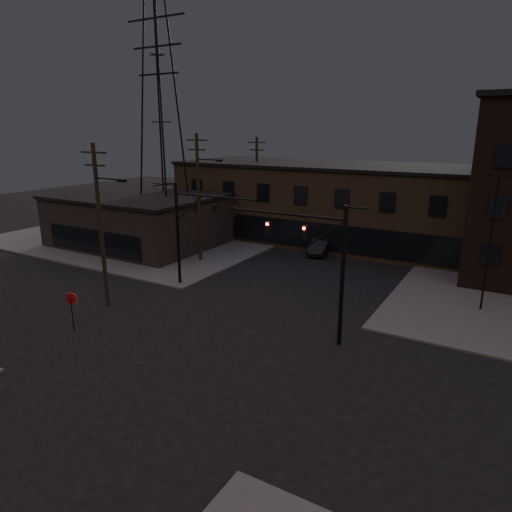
% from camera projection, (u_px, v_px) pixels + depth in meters
% --- Properties ---
extents(ground, '(140.00, 140.00, 0.00)m').
position_uv_depth(ground, '(200.00, 349.00, 25.46)').
color(ground, black).
rests_on(ground, ground).
extents(sidewalk_nw, '(30.00, 30.00, 0.15)m').
position_uv_depth(sidewalk_nw, '(164.00, 231.00, 54.43)').
color(sidewalk_nw, '#474744').
rests_on(sidewalk_nw, ground).
extents(building_row, '(40.00, 12.00, 8.00)m').
position_uv_depth(building_row, '(361.00, 207.00, 47.64)').
color(building_row, brown).
rests_on(building_row, ground).
extents(building_left, '(16.00, 12.00, 5.00)m').
position_uv_depth(building_left, '(139.00, 221.00, 47.82)').
color(building_left, black).
rests_on(building_left, ground).
extents(traffic_signal_near, '(7.12, 0.24, 8.00)m').
position_uv_depth(traffic_signal_near, '(324.00, 258.00, 25.26)').
color(traffic_signal_near, black).
rests_on(traffic_signal_near, ground).
extents(traffic_signal_far, '(7.12, 0.24, 8.00)m').
position_uv_depth(traffic_signal_far, '(191.00, 224.00, 34.03)').
color(traffic_signal_far, black).
rests_on(traffic_signal_far, ground).
extents(stop_sign, '(0.72, 0.33, 2.48)m').
position_uv_depth(stop_sign, '(71.00, 303.00, 27.21)').
color(stop_sign, black).
rests_on(stop_sign, ground).
extents(utility_pole_near, '(3.70, 0.28, 11.00)m').
position_uv_depth(utility_pole_near, '(101.00, 223.00, 30.13)').
color(utility_pole_near, black).
rests_on(utility_pole_near, ground).
extents(utility_pole_mid, '(3.70, 0.28, 11.50)m').
position_uv_depth(utility_pole_mid, '(199.00, 195.00, 40.52)').
color(utility_pole_mid, black).
rests_on(utility_pole_mid, ground).
extents(utility_pole_far, '(2.20, 0.28, 11.00)m').
position_uv_depth(utility_pole_far, '(257.00, 185.00, 51.10)').
color(utility_pole_far, black).
rests_on(utility_pole_far, ground).
extents(transmission_tower, '(7.00, 7.00, 25.00)m').
position_uv_depth(transmission_tower, '(161.00, 122.00, 45.81)').
color(transmission_tower, black).
rests_on(transmission_tower, ground).
extents(lot_light_a, '(1.50, 0.28, 9.14)m').
position_uv_depth(lot_light_a, '(492.00, 231.00, 29.28)').
color(lot_light_a, black).
rests_on(lot_light_a, ground).
extents(car_crossing, '(2.27, 4.83, 1.53)m').
position_uv_depth(car_crossing, '(321.00, 246.00, 44.62)').
color(car_crossing, black).
rests_on(car_crossing, ground).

